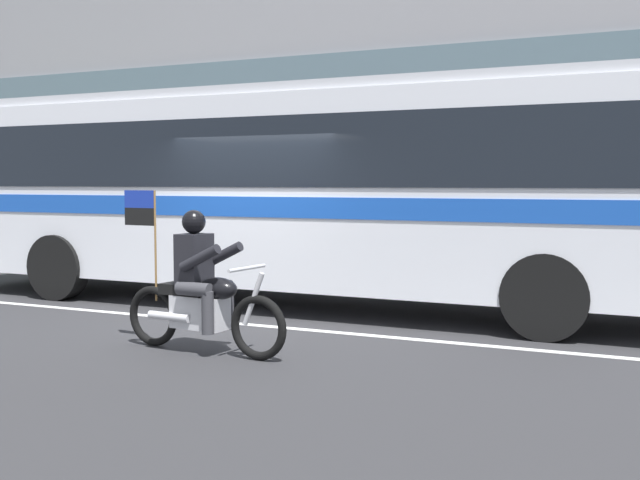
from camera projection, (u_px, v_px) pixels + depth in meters
The scene contains 6 objects.
ground_plane at pixel (255, 316), 10.95m from camera, with size 60.00×60.00×0.00m, color #2B2B2D.
sidewalk_curb at pixel (384, 273), 15.54m from camera, with size 28.00×3.80×0.15m, color #A39E93.
lane_center_stripe at pixel (233, 323), 10.41m from camera, with size 26.60×0.14×0.01m, color silver.
office_building_facade at pixel (422, 1), 17.18m from camera, with size 28.00×0.89×11.63m.
transit_bus at pixel (317, 181), 11.72m from camera, with size 12.91×2.68×3.22m.
motorcycle_with_rider at pixel (201, 292), 8.58m from camera, with size 2.19×0.64×1.78m.
Camera 1 is at (5.44, -9.42, 1.87)m, focal length 44.12 mm.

